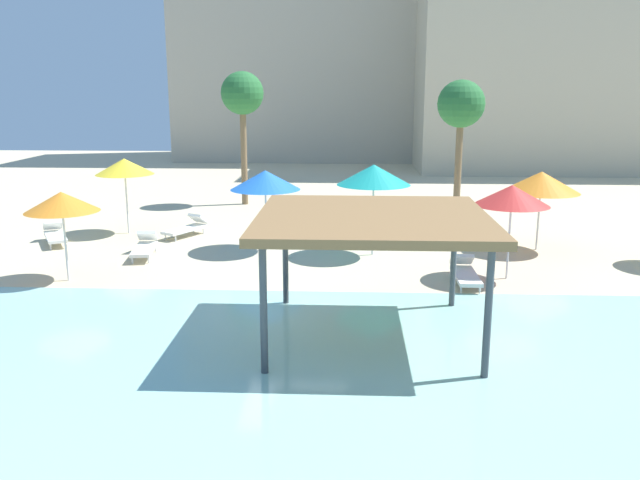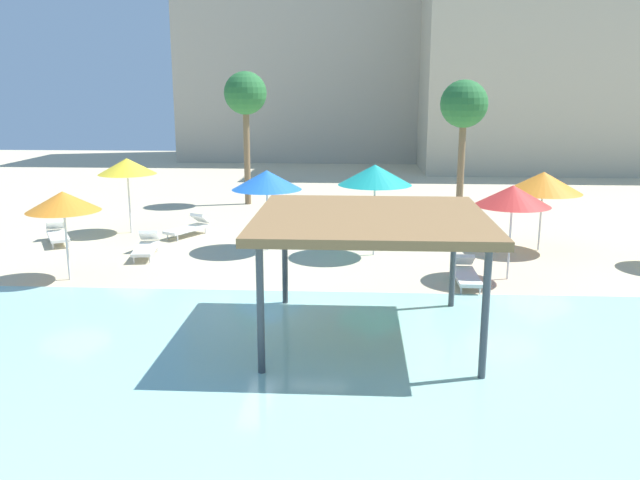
% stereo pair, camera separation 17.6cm
% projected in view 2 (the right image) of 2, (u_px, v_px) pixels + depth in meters
% --- Properties ---
extents(ground_plane, '(80.00, 80.00, 0.00)m').
position_uv_depth(ground_plane, '(293.00, 312.00, 15.59)').
color(ground_plane, beige).
extents(lagoon_water, '(44.00, 13.50, 0.04)m').
position_uv_depth(lagoon_water, '(261.00, 420.00, 10.48)').
color(lagoon_water, '#99D1C6').
rests_on(lagoon_water, ground).
extents(shade_pavilion, '(4.75, 4.75, 2.67)m').
position_uv_depth(shade_pavilion, '(371.00, 222.00, 13.48)').
color(shade_pavilion, '#42474C').
rests_on(shade_pavilion, ground).
extents(beach_umbrella_teal_0, '(2.31, 2.31, 2.89)m').
position_uv_depth(beach_umbrella_teal_0, '(375.00, 175.00, 20.31)').
color(beach_umbrella_teal_0, silver).
rests_on(beach_umbrella_teal_0, ground).
extents(beach_umbrella_orange_3, '(1.98, 1.98, 2.48)m').
position_uv_depth(beach_umbrella_orange_3, '(63.00, 201.00, 17.70)').
color(beach_umbrella_orange_3, silver).
rests_on(beach_umbrella_orange_3, ground).
extents(beach_umbrella_yellow_4, '(2.08, 2.08, 2.74)m').
position_uv_depth(beach_umbrella_yellow_4, '(127.00, 166.00, 23.55)').
color(beach_umbrella_yellow_4, silver).
rests_on(beach_umbrella_yellow_4, ground).
extents(beach_umbrella_blue_5, '(2.26, 2.26, 2.63)m').
position_uv_depth(beach_umbrella_blue_5, '(267.00, 180.00, 21.01)').
color(beach_umbrella_blue_5, silver).
rests_on(beach_umbrella_blue_5, ground).
extents(beach_umbrella_red_6, '(2.06, 2.06, 2.64)m').
position_uv_depth(beach_umbrella_red_6, '(513.00, 196.00, 17.73)').
color(beach_umbrella_red_6, silver).
rests_on(beach_umbrella_red_6, ground).
extents(beach_umbrella_orange_7, '(2.47, 2.47, 2.59)m').
position_uv_depth(beach_umbrella_orange_7, '(543.00, 182.00, 21.00)').
color(beach_umbrella_orange_7, silver).
rests_on(beach_umbrella_orange_7, ground).
extents(lounge_chair_0, '(1.46, 1.94, 0.74)m').
position_uv_depth(lounge_chair_0, '(58.00, 233.00, 22.46)').
color(lounge_chair_0, white).
rests_on(lounge_chair_0, ground).
extents(lounge_chair_2, '(0.60, 1.90, 0.74)m').
position_uv_depth(lounge_chair_2, '(465.00, 273.00, 17.70)').
color(lounge_chair_2, white).
rests_on(lounge_chair_2, ground).
extents(lounge_chair_3, '(0.86, 1.96, 0.74)m').
position_uv_depth(lounge_chair_3, '(146.00, 246.00, 20.72)').
color(lounge_chair_3, white).
rests_on(lounge_chair_3, ground).
extents(lounge_chair_4, '(1.44, 1.95, 0.74)m').
position_uv_depth(lounge_chair_4, '(190.00, 227.00, 23.55)').
color(lounge_chair_4, white).
rests_on(lounge_chair_4, ground).
extents(palm_tree_0, '(1.90, 1.90, 5.53)m').
position_uv_depth(palm_tree_0, '(464.00, 107.00, 26.05)').
color(palm_tree_0, brown).
rests_on(palm_tree_0, ground).
extents(palm_tree_1, '(1.90, 1.90, 5.93)m').
position_uv_depth(palm_tree_1, '(246.00, 96.00, 28.97)').
color(palm_tree_1, brown).
rests_on(palm_tree_1, ground).
extents(hotel_block_0, '(22.24, 8.81, 17.20)m').
position_uv_depth(hotel_block_0, '(335.00, 41.00, 48.34)').
color(hotel_block_0, '#B2A893').
rests_on(hotel_block_0, ground).
extents(hotel_block_1, '(23.61, 11.86, 15.95)m').
position_uv_depth(hotel_block_1, '(603.00, 44.00, 42.61)').
color(hotel_block_1, beige).
rests_on(hotel_block_1, ground).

